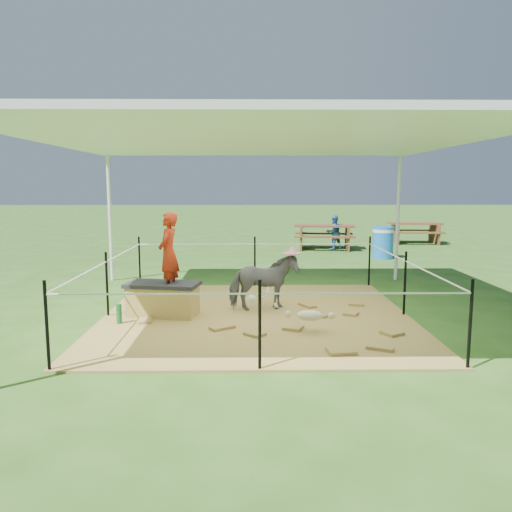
{
  "coord_description": "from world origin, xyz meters",
  "views": [
    {
      "loc": [
        -0.11,
        -7.39,
        1.97
      ],
      "look_at": [
        0.0,
        0.6,
        0.85
      ],
      "focal_mm": 35.0,
      "sensor_mm": 36.0,
      "label": 1
    }
  ],
  "objects_px": {
    "pony": "(263,282)",
    "picnic_table_near": "(324,237)",
    "straw_bale": "(163,301)",
    "foal": "(310,313)",
    "picnic_table_far": "(414,233)",
    "distant_person": "(334,232)",
    "green_bottle": "(119,314)",
    "woman": "(168,246)",
    "trash_barrel": "(383,243)"
  },
  "relations": [
    {
      "from": "straw_bale",
      "to": "trash_barrel",
      "type": "bearing_deg",
      "value": 50.94
    },
    {
      "from": "woman",
      "to": "picnic_table_near",
      "type": "xyz_separation_m",
      "value": [
        3.57,
        8.19,
        -0.7
      ]
    },
    {
      "from": "picnic_table_far",
      "to": "distant_person",
      "type": "xyz_separation_m",
      "value": [
        -3.08,
        -1.61,
        0.17
      ]
    },
    {
      "from": "green_bottle",
      "to": "picnic_table_far",
      "type": "relative_size",
      "value": 0.16
    },
    {
      "from": "foal",
      "to": "straw_bale",
      "type": "bearing_deg",
      "value": 162.49
    },
    {
      "from": "straw_bale",
      "to": "picnic_table_far",
      "type": "bearing_deg",
      "value": 54.12
    },
    {
      "from": "green_bottle",
      "to": "picnic_table_far",
      "type": "distance_m",
      "value": 12.69
    },
    {
      "from": "distant_person",
      "to": "picnic_table_near",
      "type": "bearing_deg",
      "value": -38.17
    },
    {
      "from": "green_bottle",
      "to": "trash_barrel",
      "type": "height_order",
      "value": "trash_barrel"
    },
    {
      "from": "woman",
      "to": "picnic_table_near",
      "type": "relative_size",
      "value": 0.66
    },
    {
      "from": "picnic_table_near",
      "to": "distant_person",
      "type": "distance_m",
      "value": 0.34
    },
    {
      "from": "foal",
      "to": "trash_barrel",
      "type": "bearing_deg",
      "value": 73.73
    },
    {
      "from": "pony",
      "to": "woman",
      "type": "bearing_deg",
      "value": 88.98
    },
    {
      "from": "pony",
      "to": "picnic_table_near",
      "type": "distance_m",
      "value": 8.18
    },
    {
      "from": "picnic_table_far",
      "to": "distant_person",
      "type": "bearing_deg",
      "value": -148.39
    },
    {
      "from": "pony",
      "to": "green_bottle",
      "type": "bearing_deg",
      "value": 96.97
    },
    {
      "from": "pony",
      "to": "distant_person",
      "type": "xyz_separation_m",
      "value": [
        2.43,
        7.82,
        0.06
      ]
    },
    {
      "from": "straw_bale",
      "to": "distant_person",
      "type": "relative_size",
      "value": 0.94
    },
    {
      "from": "woman",
      "to": "trash_barrel",
      "type": "relative_size",
      "value": 1.39
    },
    {
      "from": "green_bottle",
      "to": "straw_bale",
      "type": "bearing_deg",
      "value": 39.29
    },
    {
      "from": "green_bottle",
      "to": "foal",
      "type": "bearing_deg",
      "value": -9.84
    },
    {
      "from": "picnic_table_near",
      "to": "straw_bale",
      "type": "bearing_deg",
      "value": -107.31
    },
    {
      "from": "woman",
      "to": "picnic_table_far",
      "type": "height_order",
      "value": "woman"
    },
    {
      "from": "green_bottle",
      "to": "distant_person",
      "type": "height_order",
      "value": "distant_person"
    },
    {
      "from": "foal",
      "to": "picnic_table_far",
      "type": "distance_m",
      "value": 11.72
    },
    {
      "from": "trash_barrel",
      "to": "picnic_table_near",
      "type": "height_order",
      "value": "trash_barrel"
    },
    {
      "from": "straw_bale",
      "to": "foal",
      "type": "distance_m",
      "value": 2.3
    },
    {
      "from": "distant_person",
      "to": "woman",
      "type": "bearing_deg",
      "value": 41.25
    },
    {
      "from": "straw_bale",
      "to": "trash_barrel",
      "type": "height_order",
      "value": "trash_barrel"
    },
    {
      "from": "trash_barrel",
      "to": "woman",
      "type": "bearing_deg",
      "value": -128.49
    },
    {
      "from": "foal",
      "to": "picnic_table_near",
      "type": "height_order",
      "value": "picnic_table_near"
    },
    {
      "from": "green_bottle",
      "to": "picnic_table_near",
      "type": "relative_size",
      "value": 0.15
    },
    {
      "from": "foal",
      "to": "picnic_table_near",
      "type": "xyz_separation_m",
      "value": [
        1.55,
        9.1,
        0.09
      ]
    },
    {
      "from": "green_bottle",
      "to": "distant_person",
      "type": "relative_size",
      "value": 0.26
    },
    {
      "from": "green_bottle",
      "to": "picnic_table_near",
      "type": "distance_m",
      "value": 9.62
    },
    {
      "from": "woman",
      "to": "distant_person",
      "type": "relative_size",
      "value": 1.13
    },
    {
      "from": "straw_bale",
      "to": "foal",
      "type": "xyz_separation_m",
      "value": [
        2.11,
        -0.91,
        0.04
      ]
    },
    {
      "from": "pony",
      "to": "trash_barrel",
      "type": "height_order",
      "value": "pony"
    },
    {
      "from": "picnic_table_far",
      "to": "distant_person",
      "type": "relative_size",
      "value": 1.62
    },
    {
      "from": "woman",
      "to": "trash_barrel",
      "type": "xyz_separation_m",
      "value": [
        4.87,
        6.12,
        -0.65
      ]
    },
    {
      "from": "distant_person",
      "to": "trash_barrel",
      "type": "bearing_deg",
      "value": 93.67
    },
    {
      "from": "foal",
      "to": "distant_person",
      "type": "bearing_deg",
      "value": 84.29
    },
    {
      "from": "foal",
      "to": "picnic_table_far",
      "type": "bearing_deg",
      "value": 71.01
    },
    {
      "from": "straw_bale",
      "to": "green_bottle",
      "type": "relative_size",
      "value": 3.6
    },
    {
      "from": "foal",
      "to": "pony",
      "type": "bearing_deg",
      "value": 121.67
    },
    {
      "from": "distant_person",
      "to": "picnic_table_far",
      "type": "bearing_deg",
      "value": -175.75
    },
    {
      "from": "woman",
      "to": "pony",
      "type": "height_order",
      "value": "woman"
    },
    {
      "from": "green_bottle",
      "to": "pony",
      "type": "distance_m",
      "value": 2.23
    },
    {
      "from": "green_bottle",
      "to": "picnic_table_near",
      "type": "height_order",
      "value": "picnic_table_near"
    },
    {
      "from": "picnic_table_near",
      "to": "distant_person",
      "type": "bearing_deg",
      "value": -8.02
    }
  ]
}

